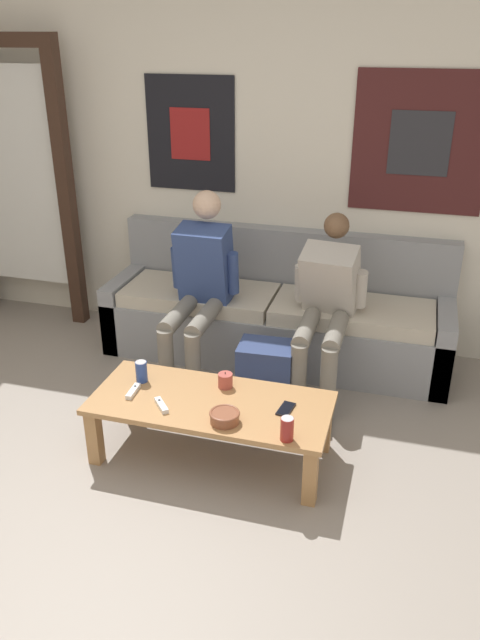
{
  "coord_description": "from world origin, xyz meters",
  "views": [
    {
      "loc": [
        1.16,
        -1.84,
        2.18
      ],
      "look_at": [
        0.26,
        1.3,
        0.64
      ],
      "focal_mm": 35.0,
      "sensor_mm": 36.0,
      "label": 1
    }
  ],
  "objects_px": {
    "backpack": "(265,377)",
    "drink_can_red": "(287,429)",
    "person_seated_adult": "(199,284)",
    "cell_phone": "(286,409)",
    "coffee_table": "(211,409)",
    "pillar_candle": "(225,380)",
    "game_controller_near_left": "(133,391)",
    "couch": "(276,317)",
    "game_controller_near_right": "(161,405)",
    "ceramic_bowl": "(225,416)",
    "person_seated_teen": "(326,303)",
    "drink_can_blue": "(141,371)"
  },
  "relations": [
    {
      "from": "couch",
      "to": "backpack",
      "type": "relative_size",
      "value": 5.74
    },
    {
      "from": "cell_phone",
      "to": "game_controller_near_right",
      "type": "bearing_deg",
      "value": -166.15
    },
    {
      "from": "person_seated_adult",
      "to": "drink_can_blue",
      "type": "distance_m",
      "value": 0.83
    },
    {
      "from": "person_seated_teen",
      "to": "cell_phone",
      "type": "height_order",
      "value": "person_seated_teen"
    },
    {
      "from": "coffee_table",
      "to": "person_seated_teen",
      "type": "height_order",
      "value": "person_seated_teen"
    },
    {
      "from": "cell_phone",
      "to": "drink_can_red",
      "type": "bearing_deg",
      "value": -76.96
    },
    {
      "from": "ceramic_bowl",
      "to": "pillar_candle",
      "type": "height_order",
      "value": "pillar_candle"
    },
    {
      "from": "pillar_candle",
      "to": "game_controller_near_left",
      "type": "xyz_separation_m",
      "value": [
        -0.47,
        -0.2,
        -0.03
      ]
    },
    {
      "from": "ceramic_bowl",
      "to": "game_controller_near_right",
      "type": "distance_m",
      "value": 0.36
    },
    {
      "from": "backpack",
      "to": "pillar_candle",
      "type": "xyz_separation_m",
      "value": [
        -0.13,
        -0.42,
        0.2
      ]
    },
    {
      "from": "coffee_table",
      "to": "backpack",
      "type": "bearing_deg",
      "value": 74.41
    },
    {
      "from": "game_controller_near_right",
      "to": "coffee_table",
      "type": "bearing_deg",
      "value": 29.62
    },
    {
      "from": "drink_can_red",
      "to": "game_controller_near_right",
      "type": "relative_size",
      "value": 0.94
    },
    {
      "from": "backpack",
      "to": "person_seated_teen",
      "type": "bearing_deg",
      "value": 46.92
    },
    {
      "from": "pillar_candle",
      "to": "game_controller_near_left",
      "type": "distance_m",
      "value": 0.51
    },
    {
      "from": "couch",
      "to": "person_seated_adult",
      "type": "xyz_separation_m",
      "value": [
        -0.44,
        -0.4,
        0.36
      ]
    },
    {
      "from": "couch",
      "to": "game_controller_near_left",
      "type": "distance_m",
      "value": 1.42
    },
    {
      "from": "backpack",
      "to": "ceramic_bowl",
      "type": "bearing_deg",
      "value": -92.36
    },
    {
      "from": "backpack",
      "to": "game_controller_near_left",
      "type": "distance_m",
      "value": 0.88
    },
    {
      "from": "drink_can_blue",
      "to": "game_controller_near_left",
      "type": "bearing_deg",
      "value": -87.15
    },
    {
      "from": "pillar_candle",
      "to": "drink_can_blue",
      "type": "relative_size",
      "value": 0.77
    },
    {
      "from": "person_seated_teen",
      "to": "game_controller_near_right",
      "type": "bearing_deg",
      "value": -123.89
    },
    {
      "from": "backpack",
      "to": "drink_can_red",
      "type": "distance_m",
      "value": 0.89
    },
    {
      "from": "pillar_candle",
      "to": "drink_can_blue",
      "type": "distance_m",
      "value": 0.48
    },
    {
      "from": "ceramic_bowl",
      "to": "pillar_candle",
      "type": "distance_m",
      "value": 0.34
    },
    {
      "from": "drink_can_red",
      "to": "game_controller_near_right",
      "type": "distance_m",
      "value": 0.7
    },
    {
      "from": "person_seated_teen",
      "to": "ceramic_bowl",
      "type": "height_order",
      "value": "person_seated_teen"
    },
    {
      "from": "backpack",
      "to": "ceramic_bowl",
      "type": "distance_m",
      "value": 0.78
    },
    {
      "from": "drink_can_red",
      "to": "game_controller_near_left",
      "type": "xyz_separation_m",
      "value": [
        -0.9,
        0.18,
        -0.05
      ]
    },
    {
      "from": "person_seated_adult",
      "to": "cell_phone",
      "type": "relative_size",
      "value": 8.5
    },
    {
      "from": "coffee_table",
      "to": "game_controller_near_right",
      "type": "distance_m",
      "value": 0.27
    },
    {
      "from": "drink_can_blue",
      "to": "pillar_candle",
      "type": "bearing_deg",
      "value": 8.31
    },
    {
      "from": "drink_can_blue",
      "to": "game_controller_near_right",
      "type": "xyz_separation_m",
      "value": [
        0.21,
        -0.22,
        -0.05
      ]
    },
    {
      "from": "couch",
      "to": "drink_can_red",
      "type": "distance_m",
      "value": 1.57
    },
    {
      "from": "pillar_candle",
      "to": "drink_can_red",
      "type": "xyz_separation_m",
      "value": [
        0.43,
        -0.39,
        0.02
      ]
    },
    {
      "from": "pillar_candle",
      "to": "game_controller_near_right",
      "type": "xyz_separation_m",
      "value": [
        -0.26,
        -0.29,
        -0.03
      ]
    },
    {
      "from": "drink_can_blue",
      "to": "person_seated_adult",
      "type": "bearing_deg",
      "value": 84.86
    },
    {
      "from": "drink_can_red",
      "to": "pillar_candle",
      "type": "bearing_deg",
      "value": 138.21
    },
    {
      "from": "coffee_table",
      "to": "person_seated_teen",
      "type": "distance_m",
      "value": 1.07
    },
    {
      "from": "game_controller_near_left",
      "to": "pillar_candle",
      "type": "bearing_deg",
      "value": 23.39
    },
    {
      "from": "couch",
      "to": "drink_can_blue",
      "type": "bearing_deg",
      "value": -113.11
    },
    {
      "from": "person_seated_adult",
      "to": "cell_phone",
      "type": "xyz_separation_m",
      "value": [
        0.78,
        -0.86,
        -0.29
      ]
    },
    {
      "from": "person_seated_teen",
      "to": "game_controller_near_left",
      "type": "bearing_deg",
      "value": -133.42
    },
    {
      "from": "ceramic_bowl",
      "to": "game_controller_near_right",
      "type": "relative_size",
      "value": 1.2
    },
    {
      "from": "couch",
      "to": "backpack",
      "type": "bearing_deg",
      "value": -82.39
    },
    {
      "from": "backpack",
      "to": "drink_can_red",
      "type": "height_order",
      "value": "drink_can_red"
    },
    {
      "from": "coffee_table",
      "to": "pillar_candle",
      "type": "relative_size",
      "value": 13.62
    },
    {
      "from": "ceramic_bowl",
      "to": "drink_can_blue",
      "type": "xyz_separation_m",
      "value": [
        -0.57,
        0.26,
        0.03
      ]
    },
    {
      "from": "person_seated_adult",
      "to": "couch",
      "type": "bearing_deg",
      "value": 42.27
    },
    {
      "from": "game_controller_near_right",
      "to": "pillar_candle",
      "type": "bearing_deg",
      "value": 47.63
    }
  ]
}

